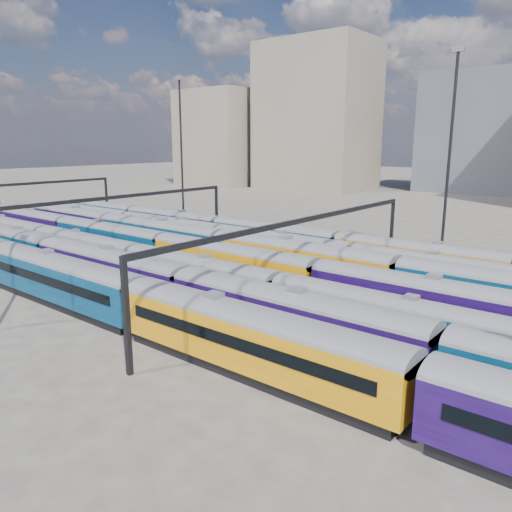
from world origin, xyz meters
The scene contains 13 objects.
ground centered at (0.00, 0.00, 0.00)m, with size 500.00×500.00×0.00m, color #443E39.
rake_0 centered at (16.08, -15.00, 2.91)m, with size 112.08×3.28×5.54m.
rake_1 centered at (15.70, -10.00, 2.83)m, with size 152.91×3.19×5.39m.
rake_2 centered at (1.21, -5.00, 2.51)m, with size 135.93×2.84×4.77m.
rake_3 centered at (1.04, 0.00, 2.77)m, with size 106.76×3.13×5.27m.
rake_4 centered at (6.21, 5.00, 2.91)m, with size 112.08×3.28×5.54m.
rake_5 centered at (10.05, 10.00, 2.57)m, with size 119.15×2.91×4.89m.
rake_6 centered at (15.36, 15.00, 2.59)m, with size 140.30×2.93×4.93m.
gantry_0 centered at (-50.00, 0.00, 6.79)m, with size 0.35×40.35×8.03m.
gantry_1 centered at (-20.00, 0.00, 6.79)m, with size 0.35×40.35×8.03m.
gantry_2 centered at (10.00, 0.00, 6.79)m, with size 0.35×40.35×8.03m.
mast_1 centered at (-30.00, 22.00, 13.97)m, with size 1.40×0.50×25.60m.
mast_3 centered at (15.00, 24.00, 13.97)m, with size 1.40×0.50×25.60m.
Camera 1 is at (35.42, -38.21, 14.92)m, focal length 35.00 mm.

